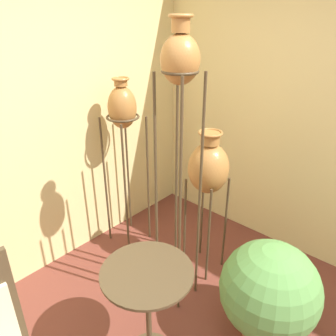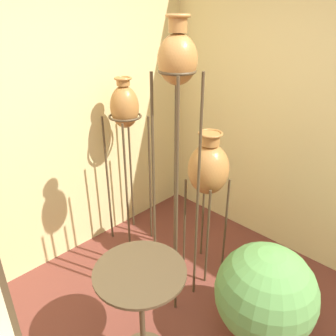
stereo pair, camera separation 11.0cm
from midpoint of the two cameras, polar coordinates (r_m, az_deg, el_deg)
wall_back at (r=2.73m, az=-27.25°, el=6.49°), size 7.65×0.06×2.70m
vase_stand_tall at (r=2.05m, az=0.50°, el=15.23°), size 0.24×0.24×2.10m
vase_stand_medium at (r=2.89m, az=-9.02°, el=9.38°), size 0.31×0.31×1.62m
vase_stand_short at (r=2.60m, az=5.85°, el=-0.14°), size 0.33×0.33×1.30m
side_table at (r=2.14m, az=-5.10°, el=-21.41°), size 0.55×0.55×0.75m
potted_plant at (r=2.43m, az=15.86°, el=-20.01°), size 0.67×0.67×0.77m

